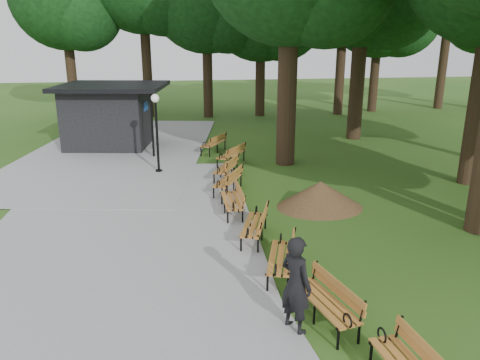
{
  "coord_description": "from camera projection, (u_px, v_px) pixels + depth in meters",
  "views": [
    {
      "loc": [
        -2.31,
        -8.6,
        5.36
      ],
      "look_at": [
        -0.26,
        4.96,
        1.1
      ],
      "focal_mm": 35.11,
      "sensor_mm": 36.0,
      "label": 1
    }
  ],
  "objects": [
    {
      "name": "ground",
      "position": [
        287.0,
        296.0,
        10.04
      ],
      "size": [
        100.0,
        100.0,
        0.0
      ],
      "primitive_type": "plane",
      "color": "#295117",
      "rests_on": "ground"
    },
    {
      "name": "bench_7",
      "position": [
        226.0,
        168.0,
        18.09
      ],
      "size": [
        1.35,
        2.0,
        0.88
      ],
      "primitive_type": null,
      "rotation": [
        0.0,
        0.0,
        -1.98
      ],
      "color": "#B16B28",
      "rests_on": "ground"
    },
    {
      "name": "bench_9",
      "position": [
        213.0,
        143.0,
        22.14
      ],
      "size": [
        1.56,
        1.95,
        0.88
      ],
      "primitive_type": null,
      "rotation": [
        0.0,
        0.0,
        -2.14
      ],
      "color": "#B16B28",
      "rests_on": "ground"
    },
    {
      "name": "dirt_mound",
      "position": [
        320.0,
        194.0,
        15.1
      ],
      "size": [
        2.35,
        2.35,
        0.88
      ],
      "primitive_type": "cone",
      "color": "#47301C",
      "rests_on": "ground"
    },
    {
      "name": "bench_4",
      "position": [
        254.0,
        225.0,
        12.67
      ],
      "size": [
        1.2,
        2.0,
        0.88
      ],
      "primitive_type": null,
      "rotation": [
        0.0,
        0.0,
        -1.89
      ],
      "color": "#B16B28",
      "rests_on": "ground"
    },
    {
      "name": "path",
      "position": [
        110.0,
        247.0,
        12.29
      ],
      "size": [
        12.0,
        38.0,
        0.06
      ],
      "primitive_type": "cube",
      "color": "#979799",
      "rests_on": "ground"
    },
    {
      "name": "bench_8",
      "position": [
        231.0,
        155.0,
        20.07
      ],
      "size": [
        1.61,
        1.93,
        0.88
      ],
      "primitive_type": null,
      "rotation": [
        0.0,
        0.0,
        -2.18
      ],
      "color": "#B16B28",
      "rests_on": "ground"
    },
    {
      "name": "lamp_post",
      "position": [
        156.0,
        117.0,
        18.41
      ],
      "size": [
        0.32,
        0.32,
        3.16
      ],
      "color": "black",
      "rests_on": "ground"
    },
    {
      "name": "bench_6",
      "position": [
        228.0,
        181.0,
        16.52
      ],
      "size": [
        1.42,
        1.99,
        0.88
      ],
      "primitive_type": null,
      "rotation": [
        0.0,
        0.0,
        -2.04
      ],
      "color": "#B16B28",
      "rests_on": "ground"
    },
    {
      "name": "bench_5",
      "position": [
        232.0,
        201.0,
        14.52
      ],
      "size": [
        0.65,
        1.9,
        0.88
      ],
      "primitive_type": null,
      "rotation": [
        0.0,
        0.0,
        -1.58
      ],
      "color": "#B16B28",
      "rests_on": "ground"
    },
    {
      "name": "kiosk",
      "position": [
        108.0,
        116.0,
        23.03
      ],
      "size": [
        5.55,
        5.01,
        3.09
      ],
      "primitive_type": null,
      "rotation": [
        0.0,
        0.0,
        -0.16
      ],
      "color": "black",
      "rests_on": "ground"
    },
    {
      "name": "person",
      "position": [
        296.0,
        285.0,
        8.64
      ],
      "size": [
        0.76,
        0.83,
        1.91
      ],
      "primitive_type": "imported",
      "rotation": [
        0.0,
        0.0,
        2.13
      ],
      "color": "black",
      "rests_on": "ground"
    },
    {
      "name": "bench_3",
      "position": [
        280.0,
        258.0,
        10.81
      ],
      "size": [
        1.17,
        2.0,
        0.88
      ],
      "primitive_type": null,
      "rotation": [
        0.0,
        0.0,
        -1.87
      ],
      "color": "#B16B28",
      "rests_on": "ground"
    },
    {
      "name": "bench_2",
      "position": [
        325.0,
        302.0,
        9.02
      ],
      "size": [
        1.06,
        2.0,
        0.88
      ],
      "primitive_type": null,
      "rotation": [
        0.0,
        0.0,
        -1.34
      ],
      "color": "#B16B28",
      "rests_on": "ground"
    }
  ]
}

